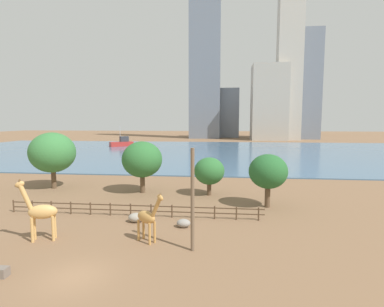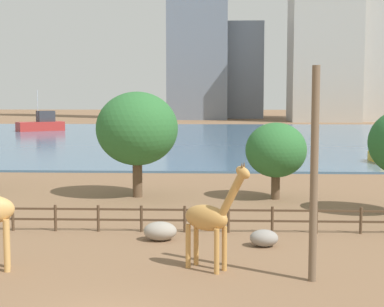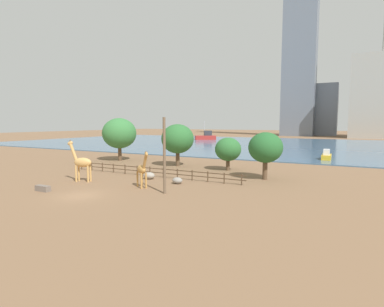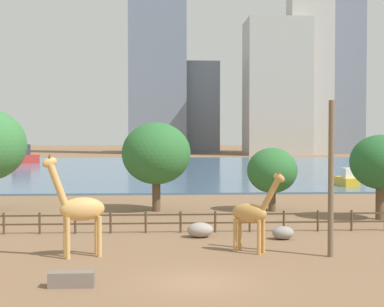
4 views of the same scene
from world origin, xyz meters
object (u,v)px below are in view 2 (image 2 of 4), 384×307
object	(u,v)px
utility_pole	(314,175)
giraffe_tall	(210,218)
boat_ferry	(383,155)
boulder_by_pole	(160,231)
tree_center_broad	(276,150)
tree_left_large	(137,129)
boulder_near_fence	(264,238)
boat_sailboat	(42,124)

from	to	relation	value
utility_pole	giraffe_tall	bearing A→B (deg)	162.19
giraffe_tall	boat_ferry	world-z (taller)	giraffe_tall
giraffe_tall	utility_pole	distance (m)	4.28
utility_pole	boat_ferry	xyz separation A→B (m)	(12.80, 36.86, -2.96)
boulder_by_pole	tree_center_broad	distance (m)	13.18
giraffe_tall	boat_ferry	size ratio (longest dim) A/B	0.93
giraffe_tall	tree_left_large	bearing A→B (deg)	140.63
giraffe_tall	boulder_near_fence	size ratio (longest dim) A/B	3.38
tree_left_large	tree_center_broad	xyz separation A→B (m)	(9.00, -0.48, -1.33)
giraffe_tall	boulder_by_pole	distance (m)	5.34
utility_pole	tree_left_large	xyz separation A→B (m)	(-8.60, 17.40, 0.65)
giraffe_tall	boulder_near_fence	bearing A→B (deg)	90.79
giraffe_tall	tree_center_broad	size ratio (longest dim) A/B	0.86
giraffe_tall	utility_pole	bearing A→B (deg)	15.96
tree_center_broad	giraffe_tall	bearing A→B (deg)	-104.53
giraffe_tall	boulder_by_pole	world-z (taller)	giraffe_tall
boulder_near_fence	tree_center_broad	distance (m)	12.54
boulder_near_fence	tree_center_broad	world-z (taller)	tree_center_broad
boulder_near_fence	tree_center_broad	bearing A→B (deg)	81.90
utility_pole	tree_center_broad	world-z (taller)	utility_pole
tree_left_large	boat_sailboat	size ratio (longest dim) A/B	0.80
utility_pole	boat_ferry	world-z (taller)	utility_pole
utility_pole	boat_ferry	size ratio (longest dim) A/B	1.69
tree_center_broad	boat_sailboat	bearing A→B (deg)	117.17
boulder_by_pole	boat_sailboat	xyz separation A→B (m)	(-29.97, 82.07, 1.04)
boulder_near_fence	tree_left_large	bearing A→B (deg)	120.02
utility_pole	tree_left_large	world-z (taller)	utility_pole
utility_pole	tree_left_large	bearing A→B (deg)	116.30
utility_pole	boat_sailboat	distance (m)	94.91
giraffe_tall	tree_left_large	xyz separation A→B (m)	(-4.92, 16.22, 2.47)
boulder_near_fence	utility_pole	bearing A→B (deg)	-74.59
utility_pole	tree_center_broad	bearing A→B (deg)	88.66
boulder_by_pole	boat_sailboat	distance (m)	87.38
giraffe_tall	boat_sailboat	distance (m)	92.44
boat_sailboat	giraffe_tall	bearing A→B (deg)	75.10
utility_pole	boulder_near_fence	world-z (taller)	utility_pole
boulder_near_fence	boat_sailboat	bearing A→B (deg)	112.66
giraffe_tall	tree_center_broad	bearing A→B (deg)	109.23
tree_center_broad	boulder_by_pole	bearing A→B (deg)	-119.77
boulder_by_pole	tree_center_broad	bearing A→B (deg)	60.23
utility_pole	tree_left_large	size ratio (longest dim) A/B	1.11
tree_center_broad	utility_pole	bearing A→B (deg)	-91.34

